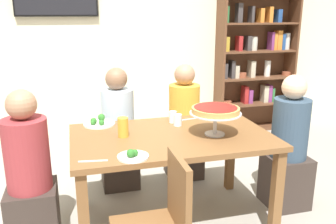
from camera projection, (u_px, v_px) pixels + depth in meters
name	position (u px, v px, depth m)	size (l,w,h in m)	color
ground_plane	(171.00, 221.00, 2.90)	(12.00, 12.00, 0.00)	gray
rear_partition	(125.00, 30.00, 4.56)	(8.00, 0.12, 2.80)	beige
dining_table	(171.00, 146.00, 2.72)	(1.49, 0.92, 0.74)	brown
bookshelf	(255.00, 50.00, 4.90)	(1.11, 0.30, 2.21)	brown
diner_far_right	(184.00, 130.00, 3.58)	(0.34, 0.34, 1.15)	#382D28
diner_head_west	(30.00, 182.00, 2.48)	(0.34, 0.34, 1.15)	#382D28
diner_head_east	(288.00, 152.00, 3.02)	(0.34, 0.34, 1.15)	#382D28
diner_far_left	(119.00, 137.00, 3.38)	(0.34, 0.34, 1.15)	#382D28
chair_near_left	(160.00, 223.00, 2.02)	(0.40, 0.40, 0.87)	brown
deep_dish_pizza_stand	(216.00, 112.00, 2.65)	(0.39, 0.39, 0.22)	silver
salad_plate_near_diner	(133.00, 155.00, 2.26)	(0.20, 0.20, 0.07)	white
salad_plate_far_diner	(99.00, 123.00, 2.93)	(0.26, 0.26, 0.07)	white
beer_glass_amber_tall	(123.00, 127.00, 2.63)	(0.08, 0.08, 0.15)	gold
water_glass_clear_near	(178.00, 120.00, 2.90)	(0.07, 0.07, 0.09)	white
water_glass_clear_far	(173.00, 117.00, 2.98)	(0.06, 0.06, 0.10)	white
cutlery_fork_near	(191.00, 119.00, 3.08)	(0.18, 0.02, 0.01)	silver
cutlery_knife_near	(93.00, 161.00, 2.22)	(0.18, 0.02, 0.01)	silver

